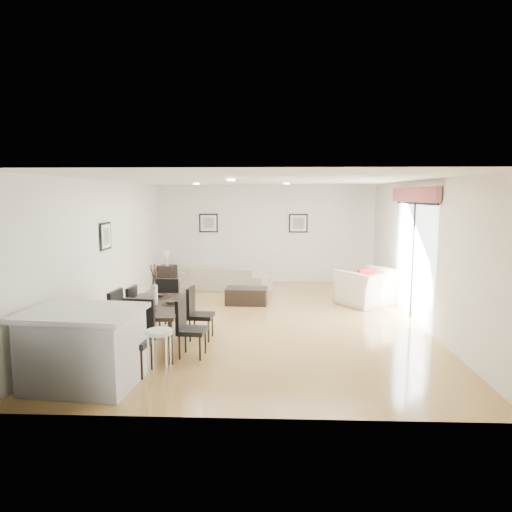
{
  "coord_description": "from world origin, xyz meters",
  "views": [
    {
      "loc": [
        0.21,
        -8.7,
        2.42
      ],
      "look_at": [
        -0.14,
        0.4,
        1.2
      ],
      "focal_mm": 32.0,
      "sensor_mm": 36.0,
      "label": 1
    }
  ],
  "objects_px": {
    "dining_chair_wfar": "(127,310)",
    "dining_chair_foot": "(169,300)",
    "dining_chair_efar": "(197,310)",
    "dining_chair_wnear": "(109,319)",
    "side_table": "(167,275)",
    "kitchen_island": "(83,347)",
    "dining_chair_head": "(136,332)",
    "armchair": "(369,287)",
    "dining_chair_enear": "(187,324)",
    "sofa": "(226,277)",
    "bar_stool": "(159,338)",
    "dining_table": "(155,308)",
    "coffee_table": "(247,296)"
  },
  "relations": [
    {
      "from": "dining_chair_wfar",
      "to": "dining_chair_foot",
      "type": "distance_m",
      "value": 0.86
    },
    {
      "from": "dining_chair_efar",
      "to": "dining_chair_foot",
      "type": "distance_m",
      "value": 0.86
    },
    {
      "from": "dining_chair_wnear",
      "to": "dining_chair_efar",
      "type": "xyz_separation_m",
      "value": [
        1.18,
        0.85,
        -0.07
      ]
    },
    {
      "from": "side_table",
      "to": "kitchen_island",
      "type": "bearing_deg",
      "value": -85.99
    },
    {
      "from": "dining_chair_efar",
      "to": "dining_chair_foot",
      "type": "xyz_separation_m",
      "value": [
        -0.6,
        0.61,
        0.03
      ]
    },
    {
      "from": "dining_chair_wnear",
      "to": "side_table",
      "type": "relative_size",
      "value": 1.87
    },
    {
      "from": "dining_chair_head",
      "to": "kitchen_island",
      "type": "distance_m",
      "value": 0.72
    },
    {
      "from": "side_table",
      "to": "kitchen_island",
      "type": "xyz_separation_m",
      "value": [
        0.46,
        -6.56,
        0.23
      ]
    },
    {
      "from": "armchair",
      "to": "dining_chair_enear",
      "type": "height_order",
      "value": "dining_chair_enear"
    },
    {
      "from": "dining_chair_efar",
      "to": "dining_chair_enear",
      "type": "bearing_deg",
      "value": -175.66
    },
    {
      "from": "sofa",
      "to": "dining_chair_foot",
      "type": "xyz_separation_m",
      "value": [
        -0.68,
        -3.43,
        0.2
      ]
    },
    {
      "from": "dining_chair_efar",
      "to": "bar_stool",
      "type": "height_order",
      "value": "dining_chair_efar"
    },
    {
      "from": "dining_chair_foot",
      "to": "bar_stool",
      "type": "height_order",
      "value": "dining_chair_foot"
    },
    {
      "from": "dining_chair_wnear",
      "to": "bar_stool",
      "type": "height_order",
      "value": "dining_chair_wnear"
    },
    {
      "from": "kitchen_island",
      "to": "dining_table",
      "type": "bearing_deg",
      "value": 76.47
    },
    {
      "from": "kitchen_island",
      "to": "coffee_table",
      "type": "bearing_deg",
      "value": 73.64
    },
    {
      "from": "dining_chair_wfar",
      "to": "dining_chair_efar",
      "type": "distance_m",
      "value": 1.19
    },
    {
      "from": "sofa",
      "to": "dining_chair_head",
      "type": "bearing_deg",
      "value": 99.28
    },
    {
      "from": "side_table",
      "to": "dining_chair_foot",
      "type": "bearing_deg",
      "value": -76.26
    },
    {
      "from": "dining_chair_wnear",
      "to": "kitchen_island",
      "type": "bearing_deg",
      "value": 7.44
    },
    {
      "from": "dining_chair_wfar",
      "to": "side_table",
      "type": "height_order",
      "value": "dining_chair_wfar"
    },
    {
      "from": "dining_chair_wfar",
      "to": "kitchen_island",
      "type": "relative_size",
      "value": 0.59
    },
    {
      "from": "dining_chair_foot",
      "to": "side_table",
      "type": "distance_m",
      "value": 4.14
    },
    {
      "from": "dining_chair_wnear",
      "to": "dining_chair_foot",
      "type": "height_order",
      "value": "dining_chair_wnear"
    },
    {
      "from": "sofa",
      "to": "kitchen_island",
      "type": "xyz_separation_m",
      "value": [
        -1.2,
        -5.98,
        0.18
      ]
    },
    {
      "from": "dining_chair_enear",
      "to": "dining_chair_foot",
      "type": "bearing_deg",
      "value": 28.44
    },
    {
      "from": "dining_chair_wfar",
      "to": "kitchen_island",
      "type": "xyz_separation_m",
      "value": [
        0.07,
        -1.93,
        -0.0
      ]
    },
    {
      "from": "coffee_table",
      "to": "side_table",
      "type": "bearing_deg",
      "value": 140.14
    },
    {
      "from": "dining_chair_wfar",
      "to": "armchair",
      "type": "bearing_deg",
      "value": 123.96
    },
    {
      "from": "kitchen_island",
      "to": "side_table",
      "type": "bearing_deg",
      "value": 99.67
    },
    {
      "from": "dining_chair_wfar",
      "to": "dining_chair_enear",
      "type": "distance_m",
      "value": 1.45
    },
    {
      "from": "armchair",
      "to": "dining_table",
      "type": "relative_size",
      "value": 0.7
    },
    {
      "from": "dining_chair_foot",
      "to": "coffee_table",
      "type": "height_order",
      "value": "dining_chair_foot"
    },
    {
      "from": "dining_chair_foot",
      "to": "side_table",
      "type": "height_order",
      "value": "dining_chair_foot"
    },
    {
      "from": "dining_table",
      "to": "dining_chair_efar",
      "type": "distance_m",
      "value": 0.74
    },
    {
      "from": "sofa",
      "to": "dining_chair_wnear",
      "type": "distance_m",
      "value": 5.06
    },
    {
      "from": "dining_chair_wfar",
      "to": "dining_chair_foot",
      "type": "height_order",
      "value": "dining_chair_foot"
    },
    {
      "from": "armchair",
      "to": "side_table",
      "type": "xyz_separation_m",
      "value": [
        -5.0,
        2.03,
        -0.12
      ]
    },
    {
      "from": "dining_chair_foot",
      "to": "kitchen_island",
      "type": "distance_m",
      "value": 2.6
    },
    {
      "from": "dining_chair_wfar",
      "to": "dining_chair_enear",
      "type": "height_order",
      "value": "dining_chair_wfar"
    },
    {
      "from": "dining_chair_wfar",
      "to": "kitchen_island",
      "type": "bearing_deg",
      "value": 6.49
    },
    {
      "from": "dining_table",
      "to": "dining_chair_wfar",
      "type": "xyz_separation_m",
      "value": [
        -0.6,
        0.41,
        -0.13
      ]
    },
    {
      "from": "dining_chair_foot",
      "to": "bar_stool",
      "type": "relative_size",
      "value": 1.28
    },
    {
      "from": "sofa",
      "to": "dining_chair_efar",
      "type": "relative_size",
      "value": 2.48
    },
    {
      "from": "sofa",
      "to": "dining_chair_efar",
      "type": "bearing_deg",
      "value": 105.03
    },
    {
      "from": "dining_chair_enear",
      "to": "coffee_table",
      "type": "distance_m",
      "value": 3.47
    },
    {
      "from": "sofa",
      "to": "dining_chair_efar",
      "type": "height_order",
      "value": "dining_chair_efar"
    },
    {
      "from": "dining_chair_wnear",
      "to": "dining_chair_head",
      "type": "height_order",
      "value": "dining_chair_wnear"
    },
    {
      "from": "bar_stool",
      "to": "coffee_table",
      "type": "bearing_deg",
      "value": 79.43
    },
    {
      "from": "dining_table",
      "to": "dining_chair_enear",
      "type": "distance_m",
      "value": 0.74
    }
  ]
}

